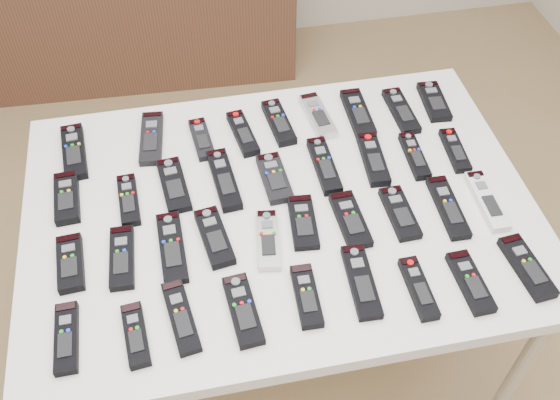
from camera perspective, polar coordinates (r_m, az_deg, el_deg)
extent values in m
plane|color=#96794C|center=(2.14, -3.57, -16.93)|extent=(4.00, 4.00, 0.00)
cube|color=white|center=(1.55, 0.00, -0.97)|extent=(1.25, 0.88, 0.04)
cylinder|color=beige|center=(1.85, 20.57, -15.09)|extent=(0.04, 0.04, 0.74)
cylinder|color=beige|center=(2.12, -17.26, -2.31)|extent=(0.04, 0.04, 0.74)
cylinder|color=beige|center=(2.22, 12.53, 2.04)|extent=(0.04, 0.04, 0.74)
cube|color=#492A1D|center=(3.10, -13.84, 17.04)|extent=(1.54, 0.45, 0.76)
cube|color=black|center=(1.74, -18.31, 4.20)|extent=(0.07, 0.20, 0.02)
cube|color=black|center=(1.73, -11.67, 5.56)|extent=(0.08, 0.20, 0.02)
cube|color=black|center=(1.70, -7.16, 5.54)|extent=(0.06, 0.16, 0.02)
cube|color=black|center=(1.71, -3.42, 6.11)|extent=(0.07, 0.18, 0.02)
cube|color=black|center=(1.74, -0.12, 7.11)|extent=(0.07, 0.18, 0.02)
cube|color=#B7B7BC|center=(1.76, 3.47, 7.67)|extent=(0.07, 0.18, 0.02)
cube|color=black|center=(1.78, 7.12, 7.89)|extent=(0.06, 0.19, 0.02)
cube|color=black|center=(1.81, 11.00, 8.00)|extent=(0.06, 0.18, 0.02)
cube|color=black|center=(1.86, 13.90, 8.74)|extent=(0.07, 0.16, 0.02)
cube|color=black|center=(1.63, -18.91, 0.19)|extent=(0.07, 0.16, 0.02)
cube|color=black|center=(1.58, -13.67, -0.01)|extent=(0.05, 0.16, 0.02)
cube|color=black|center=(1.59, -9.68, 1.35)|extent=(0.08, 0.18, 0.02)
cube|color=black|center=(1.59, -5.13, 1.87)|extent=(0.07, 0.21, 0.02)
cube|color=black|center=(1.58, -0.52, 2.02)|extent=(0.07, 0.17, 0.02)
cube|color=black|center=(1.62, 4.06, 3.17)|extent=(0.05, 0.19, 0.02)
cube|color=black|center=(1.65, 8.52, 3.72)|extent=(0.06, 0.18, 0.02)
cube|color=black|center=(1.68, 12.19, 3.97)|extent=(0.05, 0.16, 0.02)
cube|color=black|center=(1.72, 15.70, 4.40)|extent=(0.05, 0.16, 0.02)
cube|color=black|center=(1.49, -18.62, -5.49)|extent=(0.07, 0.15, 0.02)
cube|color=black|center=(1.47, -14.25, -5.12)|extent=(0.06, 0.17, 0.02)
cube|color=black|center=(1.47, -9.84, -4.31)|extent=(0.06, 0.20, 0.02)
cube|color=black|center=(1.47, -6.01, -3.39)|extent=(0.08, 0.18, 0.02)
cube|color=#B7B7BC|center=(1.46, -1.10, -3.66)|extent=(0.07, 0.17, 0.02)
cube|color=black|center=(1.49, 2.12, -2.04)|extent=(0.07, 0.16, 0.02)
cube|color=black|center=(1.50, 6.45, -1.81)|extent=(0.07, 0.17, 0.02)
cube|color=black|center=(1.54, 10.90, -1.18)|extent=(0.06, 0.16, 0.02)
cube|color=black|center=(1.57, 15.11, -0.65)|extent=(0.06, 0.19, 0.02)
cube|color=silver|center=(1.62, 18.38, -0.07)|extent=(0.05, 0.19, 0.02)
cube|color=black|center=(1.39, -18.94, -11.83)|extent=(0.05, 0.16, 0.02)
cube|color=black|center=(1.35, -13.05, -11.94)|extent=(0.06, 0.15, 0.02)
cube|color=black|center=(1.36, -9.04, -10.50)|extent=(0.07, 0.18, 0.02)
cube|color=black|center=(1.35, -3.40, -10.02)|extent=(0.07, 0.18, 0.02)
cube|color=black|center=(1.37, 2.45, -8.76)|extent=(0.05, 0.16, 0.02)
cube|color=black|center=(1.40, 7.44, -7.39)|extent=(0.06, 0.19, 0.02)
cube|color=black|center=(1.41, 12.56, -7.89)|extent=(0.04, 0.16, 0.02)
cube|color=black|center=(1.45, 17.02, -7.19)|extent=(0.06, 0.16, 0.02)
cube|color=black|center=(1.52, 21.65, -5.72)|extent=(0.07, 0.18, 0.02)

